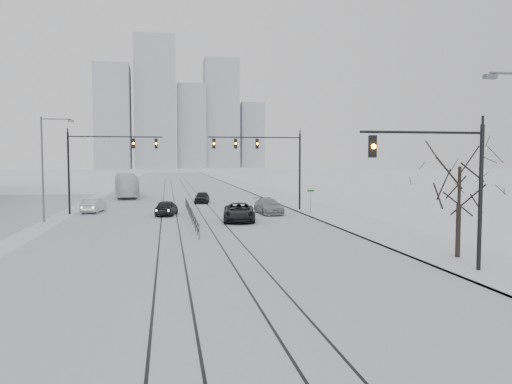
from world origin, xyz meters
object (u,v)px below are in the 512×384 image
Objects in this scene: sedan_sb_outer at (94,206)px; sedan_nb_front at (239,212)px; sedan_nb_right at (269,206)px; sedan_nb_far at (202,197)px; bare_tree at (460,176)px; box_truck at (126,186)px; traffic_mast_near at (450,177)px; sedan_sb_inner at (166,208)px.

sedan_nb_front is at bearing 152.18° from sedan_sb_outer.
sedan_nb_front is at bearing -128.65° from sedan_nb_right.
sedan_nb_far is (11.52, 9.01, -0.01)m from sedan_sb_outer.
bare_tree is 1.07× the size of sedan_nb_front.
sedan_nb_front is at bearing 104.63° from box_truck.
traffic_mast_near is 27.16m from sedan_nb_right.
sedan_nb_far is 0.35× the size of box_truck.
sedan_sb_outer is at bearing -17.95° from sedan_sb_inner.
sedan_sb_outer is (-7.24, 3.84, -0.02)m from sedan_sb_inner.
sedan_nb_far is (-5.60, 13.37, -0.04)m from sedan_nb_right.
bare_tree is 1.18× the size of sedan_nb_right.
sedan_sb_outer is at bearing 122.99° from traffic_mast_near.
sedan_nb_far is 14.81m from box_truck.
box_truck is (-5.59, 23.86, 0.91)m from sedan_sb_inner.
bare_tree is 20.87m from sedan_nb_front.
sedan_nb_front is 1.11× the size of sedan_nb_right.
bare_tree reaches higher than sedan_sb_outer.
sedan_sb_outer is 0.77× the size of sedan_nb_front.
sedan_sb_outer is 14.63m from sedan_nb_far.
bare_tree reaches higher than box_truck.
sedan_nb_front is 6.49m from sedan_nb_right.
sedan_sb_outer is (-22.59, 28.08, -3.77)m from bare_tree.
sedan_sb_outer is 20.10m from box_truck.
bare_tree is at bearing -56.32° from sedan_nb_front.
sedan_sb_inner reaches higher than sedan_nb_far.
sedan_nb_far is at bearing -98.40° from sedan_sb_inner.
traffic_mast_near reaches higher than bare_tree.
bare_tree is at bearing 51.24° from traffic_mast_near.
box_truck is at bearing 109.92° from traffic_mast_near.
sedan_sb_inner is at bearing 115.40° from traffic_mast_near.
bare_tree is 1.39× the size of sedan_sb_outer.
box_truck is (-18.52, 51.10, -2.91)m from traffic_mast_near.
sedan_nb_front is (-6.76, 21.39, -3.77)m from traffic_mast_near.
sedan_nb_far is (4.28, 12.85, -0.03)m from sedan_sb_inner.
sedan_nb_front is 18.80m from sedan_nb_far.
sedan_nb_far is (-8.65, 40.09, -3.85)m from traffic_mast_near.
sedan_nb_right reaches higher than sedan_sb_outer.
bare_tree is at bearing -64.55° from sedan_nb_far.
sedan_nb_front reaches higher than sedan_nb_far.
sedan_sb_outer is at bearing 161.80° from sedan_nb_right.
sedan_nb_right is (9.88, -0.52, 0.01)m from sedan_sb_inner.
box_truck is at bearing 118.48° from sedan_nb_right.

